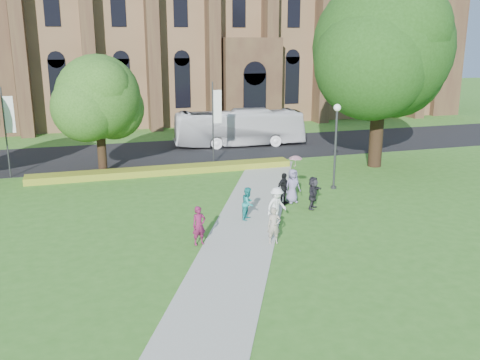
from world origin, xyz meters
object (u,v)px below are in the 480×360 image
object	(u,v)px
pedestrian_0	(199,226)
tour_coach	(239,128)
large_tree	(382,48)
streetlamp	(336,136)

from	to	relation	value
pedestrian_0	tour_coach	bearing A→B (deg)	54.87
large_tree	pedestrian_0	bearing A→B (deg)	-144.19
tour_coach	large_tree	bearing A→B (deg)	-138.93
streetlamp	pedestrian_0	size ratio (longest dim) A/B	2.93
tour_coach	pedestrian_0	size ratio (longest dim) A/B	6.20
large_tree	tour_coach	world-z (taller)	large_tree
tour_coach	pedestrian_0	world-z (taller)	tour_coach
large_tree	tour_coach	size ratio (longest dim) A/B	1.19
streetlamp	tour_coach	xyz separation A→B (m)	(-1.77, 14.48, -1.73)
large_tree	tour_coach	bearing A→B (deg)	126.05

